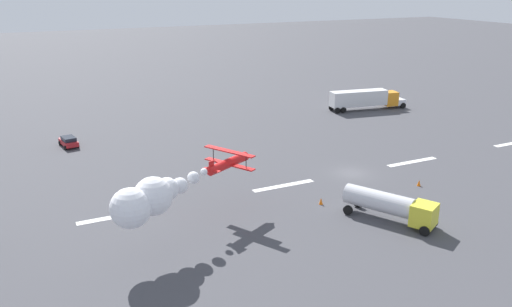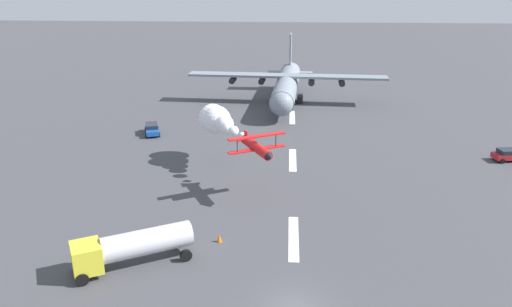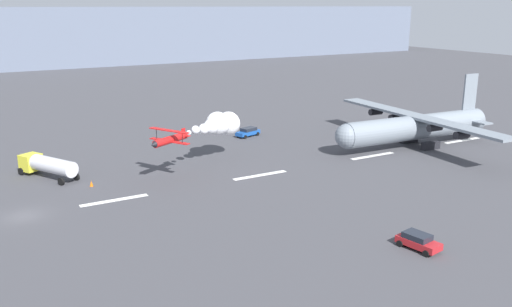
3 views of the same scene
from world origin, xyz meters
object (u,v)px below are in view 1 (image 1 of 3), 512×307
Objects in this scene: semi_truck_orange at (365,99)px; traffic_cone_far at (321,201)px; traffic_cone_near at (419,183)px; stunt_biplane_red at (153,197)px; fuel_tanker_truck at (390,205)px; followme_car_yellow at (69,141)px.

semi_truck_orange reaches higher than traffic_cone_far.
semi_truck_orange is 20.13× the size of traffic_cone_far.
traffic_cone_near is 13.44m from traffic_cone_far.
traffic_cone_far is (13.43, -0.49, 0.00)m from traffic_cone_near.
stunt_biplane_red is 1.76× the size of fuel_tanker_truck.
semi_truck_orange is at bearing -132.75° from traffic_cone_far.
traffic_cone_far is (30.99, 33.53, -1.76)m from semi_truck_orange.
traffic_cone_far is at bearing 123.60° from followme_car_yellow.
fuel_tanker_truck is at bearing 122.56° from traffic_cone_far.
fuel_tanker_truck is at bearing 56.09° from semi_truck_orange.
traffic_cone_near is at bearing -147.39° from fuel_tanker_truck.
traffic_cone_near is at bearing 177.91° from traffic_cone_far.
semi_truck_orange is 38.33m from traffic_cone_near.
semi_truck_orange is 1.60× the size of fuel_tanker_truck.
semi_truck_orange is 48.18m from fuel_tanker_truck.
traffic_cone_far is at bearing -57.44° from fuel_tanker_truck.
semi_truck_orange is at bearing -144.25° from stunt_biplane_red.
followme_car_yellow reaches higher than traffic_cone_far.
followme_car_yellow is at bearing -56.57° from fuel_tanker_truck.
fuel_tanker_truck is 12.56× the size of traffic_cone_far.
traffic_cone_near is at bearing 136.35° from followme_car_yellow.
stunt_biplane_red is 36.60m from followme_car_yellow.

